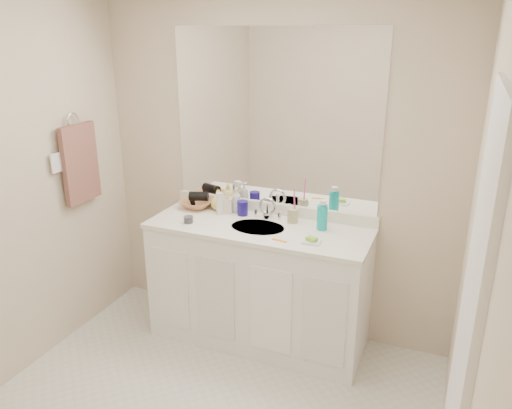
% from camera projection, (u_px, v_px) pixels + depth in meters
% --- Properties ---
extents(wall_back, '(2.60, 0.02, 2.40)m').
position_uv_depth(wall_back, '(274.00, 170.00, 3.51)').
color(wall_back, beige).
rests_on(wall_back, floor).
extents(wall_right, '(0.02, 2.60, 2.40)m').
position_uv_depth(wall_right, '(471.00, 290.00, 1.91)').
color(wall_right, beige).
rests_on(wall_right, floor).
extents(vanity_cabinet, '(1.50, 0.55, 0.85)m').
position_uv_depth(vanity_cabinet, '(259.00, 285.00, 3.53)').
color(vanity_cabinet, white).
rests_on(vanity_cabinet, floor).
extents(countertop, '(1.52, 0.57, 0.03)m').
position_uv_depth(countertop, '(259.00, 228.00, 3.38)').
color(countertop, white).
rests_on(countertop, vanity_cabinet).
extents(backsplash, '(1.52, 0.03, 0.08)m').
position_uv_depth(backsplash, '(273.00, 208.00, 3.59)').
color(backsplash, white).
rests_on(backsplash, countertop).
extents(sink_basin, '(0.37, 0.37, 0.02)m').
position_uv_depth(sink_basin, '(258.00, 229.00, 3.36)').
color(sink_basin, beige).
rests_on(sink_basin, countertop).
extents(faucet, '(0.02, 0.02, 0.11)m').
position_uv_depth(faucet, '(268.00, 211.00, 3.50)').
color(faucet, silver).
rests_on(faucet, countertop).
extents(mirror, '(1.48, 0.01, 1.20)m').
position_uv_depth(mirror, '(274.00, 119.00, 3.38)').
color(mirror, white).
rests_on(mirror, wall_back).
extents(blue_mug, '(0.08, 0.08, 0.11)m').
position_uv_depth(blue_mug, '(243.00, 208.00, 3.56)').
color(blue_mug, navy).
rests_on(blue_mug, countertop).
extents(tan_cup, '(0.09, 0.09, 0.10)m').
position_uv_depth(tan_cup, '(293.00, 216.00, 3.42)').
color(tan_cup, tan).
rests_on(tan_cup, countertop).
extents(toothbrush, '(0.01, 0.04, 0.19)m').
position_uv_depth(toothbrush, '(294.00, 202.00, 3.38)').
color(toothbrush, '#F54098').
rests_on(toothbrush, tan_cup).
extents(mouthwash_bottle, '(0.08, 0.08, 0.17)m').
position_uv_depth(mouthwash_bottle, '(322.00, 217.00, 3.29)').
color(mouthwash_bottle, '#0EADAA').
rests_on(mouthwash_bottle, countertop).
extents(soap_dish, '(0.12, 0.10, 0.01)m').
position_uv_depth(soap_dish, '(312.00, 242.00, 3.11)').
color(soap_dish, white).
rests_on(soap_dish, countertop).
extents(green_soap, '(0.07, 0.06, 0.02)m').
position_uv_depth(green_soap, '(312.00, 239.00, 3.10)').
color(green_soap, '#88C430').
rests_on(green_soap, soap_dish).
extents(orange_comb, '(0.10, 0.04, 0.00)m').
position_uv_depth(orange_comb, '(279.00, 240.00, 3.14)').
color(orange_comb, orange).
rests_on(orange_comb, countertop).
extents(dark_jar, '(0.08, 0.08, 0.05)m').
position_uv_depth(dark_jar, '(188.00, 220.00, 3.42)').
color(dark_jar, '#3A3940').
rests_on(dark_jar, countertop).
extents(extra_white_bottle, '(0.06, 0.06, 0.16)m').
position_uv_depth(extra_white_bottle, '(220.00, 203.00, 3.57)').
color(extra_white_bottle, white).
rests_on(extra_white_bottle, countertop).
extents(soap_bottle_white, '(0.09, 0.09, 0.18)m').
position_uv_depth(soap_bottle_white, '(236.00, 200.00, 3.61)').
color(soap_bottle_white, silver).
rests_on(soap_bottle_white, countertop).
extents(soap_bottle_cream, '(0.09, 0.09, 0.16)m').
position_uv_depth(soap_bottle_cream, '(227.00, 202.00, 3.60)').
color(soap_bottle_cream, beige).
rests_on(soap_bottle_cream, countertop).
extents(soap_bottle_yellow, '(0.13, 0.13, 0.15)m').
position_uv_depth(soap_bottle_yellow, '(219.00, 200.00, 3.65)').
color(soap_bottle_yellow, '#F3DB5E').
rests_on(soap_bottle_yellow, countertop).
extents(wicker_basket, '(0.26, 0.26, 0.06)m').
position_uv_depth(wicker_basket, '(197.00, 204.00, 3.71)').
color(wicker_basket, '#B67449').
rests_on(wicker_basket, countertop).
extents(hair_dryer, '(0.15, 0.11, 0.07)m').
position_uv_depth(hair_dryer, '(199.00, 196.00, 3.69)').
color(hair_dryer, black).
rests_on(hair_dryer, wicker_basket).
extents(towel_ring, '(0.01, 0.11, 0.11)m').
position_uv_depth(towel_ring, '(73.00, 120.00, 3.39)').
color(towel_ring, silver).
rests_on(towel_ring, wall_left).
extents(hand_towel, '(0.04, 0.32, 0.55)m').
position_uv_depth(hand_towel, '(80.00, 163.00, 3.49)').
color(hand_towel, brown).
rests_on(hand_towel, towel_ring).
extents(switch_plate, '(0.01, 0.08, 0.13)m').
position_uv_depth(switch_plate, '(56.00, 163.00, 3.31)').
color(switch_plate, white).
rests_on(switch_plate, wall_left).
extents(door, '(0.02, 0.82, 2.00)m').
position_uv_depth(door, '(458.00, 380.00, 1.72)').
color(door, white).
rests_on(door, floor).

